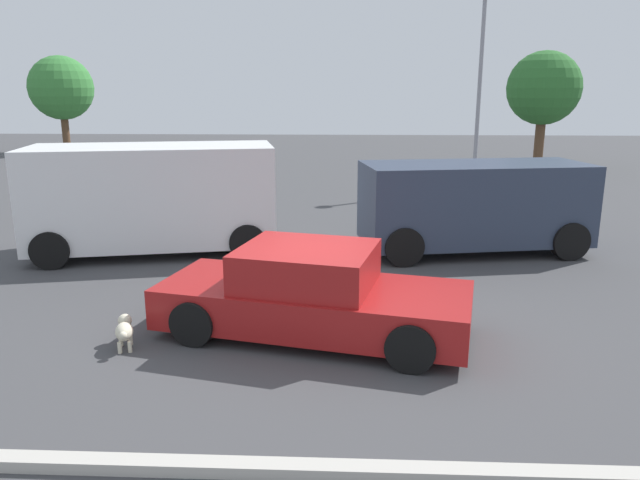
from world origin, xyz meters
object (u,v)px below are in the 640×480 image
Objects in this scene: van_white at (153,196)px; suv_dark at (473,204)px; sedan_foreground at (312,295)px; pedestrian at (209,183)px; dog at (124,330)px; light_post_near at (482,56)px.

van_white is 6.88m from suv_dark.
sedan_foreground is 0.93× the size of suv_dark.
pedestrian is (-3.23, 7.68, 0.42)m from sedan_foreground.
suv_dark is 7.10m from pedestrian.
pedestrian is at bearing 125.80° from sedan_foreground.
suv_dark reaches higher than dog.
suv_dark reaches higher than sedan_foreground.
light_post_near is (7.56, 13.96, 4.32)m from dog.
light_post_near is (8.26, 5.68, 3.57)m from pedestrian.
suv_dark is (3.21, 4.68, 0.47)m from sedan_foreground.
van_white is at bearing -0.51° from pedestrian.
dog is (-2.53, -0.60, -0.33)m from sedan_foreground.
light_post_near is at bearing -111.96° from suv_dark.
sedan_foreground is 0.87× the size of van_white.
light_post_near reaches higher than sedan_foreground.
suv_dark is at bearing 170.44° from van_white.
sedan_foreground is 8.34m from pedestrian.
sedan_foreground is 7.68× the size of dog.
van_white reaches higher than suv_dark.
sedan_foreground is 2.62m from dog.
light_post_near is (5.03, 13.36, 3.99)m from sedan_foreground.
sedan_foreground is at bearing 117.84° from van_white.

